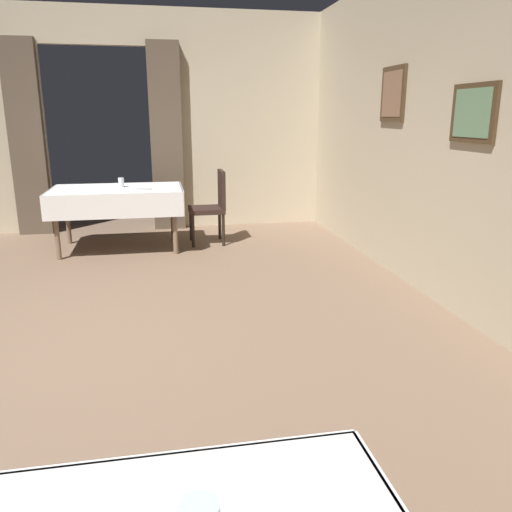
{
  "coord_description": "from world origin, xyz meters",
  "views": [
    {
      "loc": [
        0.76,
        -3.42,
        1.6
      ],
      "look_at": [
        1.52,
        0.51,
        0.5
      ],
      "focal_mm": 36.08,
      "sensor_mm": 36.0,
      "label": 1
    }
  ],
  "objects_px": {
    "dining_table_mid": "(117,195)",
    "chair_mid_right": "(213,203)",
    "plate_mid_b": "(143,189)",
    "glass_mid_a": "(121,182)"
  },
  "relations": [
    {
      "from": "chair_mid_right",
      "to": "plate_mid_b",
      "type": "xyz_separation_m",
      "value": [
        -0.85,
        -0.29,
        0.24
      ]
    },
    {
      "from": "glass_mid_a",
      "to": "plate_mid_b",
      "type": "bearing_deg",
      "value": -46.3
    },
    {
      "from": "chair_mid_right",
      "to": "dining_table_mid",
      "type": "bearing_deg",
      "value": -175.93
    },
    {
      "from": "dining_table_mid",
      "to": "chair_mid_right",
      "type": "xyz_separation_m",
      "value": [
        1.16,
        0.08,
        -0.15
      ]
    },
    {
      "from": "dining_table_mid",
      "to": "glass_mid_a",
      "type": "xyz_separation_m",
      "value": [
        0.05,
        0.07,
        0.15
      ]
    },
    {
      "from": "plate_mid_b",
      "to": "chair_mid_right",
      "type": "bearing_deg",
      "value": 19.13
    },
    {
      "from": "glass_mid_a",
      "to": "plate_mid_b",
      "type": "relative_size",
      "value": 0.56
    },
    {
      "from": "dining_table_mid",
      "to": "chair_mid_right",
      "type": "distance_m",
      "value": 1.18
    },
    {
      "from": "glass_mid_a",
      "to": "plate_mid_b",
      "type": "distance_m",
      "value": 0.39
    },
    {
      "from": "chair_mid_right",
      "to": "plate_mid_b",
      "type": "distance_m",
      "value": 0.93
    }
  ]
}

